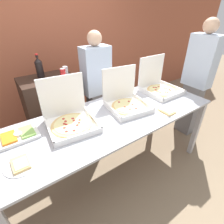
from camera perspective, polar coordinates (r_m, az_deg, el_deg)
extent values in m
plane|color=#847056|center=(2.51, 0.00, -18.64)|extent=(16.00, 16.00, 0.00)
cube|color=#9E5138|center=(3.20, -19.21, 20.35)|extent=(10.00, 0.06, 2.80)
cube|color=#A8AAB2|center=(1.92, 0.00, -1.59)|extent=(2.46, 0.90, 0.02)
cube|color=#A8AAB2|center=(2.75, 25.81, -5.12)|extent=(0.06, 0.06, 0.87)
cube|color=#A8AAB2|center=(2.28, -32.84, -15.80)|extent=(0.06, 0.06, 0.87)
cube|color=#A8AAB2|center=(3.11, 13.61, 1.70)|extent=(0.06, 0.06, 0.87)
cube|color=white|center=(2.06, 5.27, 1.36)|extent=(0.50, 0.50, 0.02)
cube|color=white|center=(1.89, 8.68, -0.72)|extent=(0.44, 0.08, 0.04)
cube|color=white|center=(1.95, 0.01, 0.71)|extent=(0.08, 0.44, 0.04)
cube|color=white|center=(2.15, 10.12, 3.32)|extent=(0.08, 0.44, 0.04)
cube|color=white|center=(2.14, 2.32, 9.19)|extent=(0.44, 0.08, 0.42)
cylinder|color=#DBB26B|center=(2.05, 5.30, 1.82)|extent=(0.39, 0.39, 0.02)
cylinder|color=beige|center=(2.04, 5.31, 2.09)|extent=(0.33, 0.33, 0.00)
cylinder|color=#B22D23|center=(2.07, 6.68, 2.48)|extent=(0.03, 0.03, 0.00)
cylinder|color=#B22D23|center=(2.13, 5.52, 3.52)|extent=(0.03, 0.03, 0.00)
cylinder|color=#B22D23|center=(2.11, 2.30, 3.27)|extent=(0.03, 0.03, 0.00)
cylinder|color=#B22D23|center=(2.01, 4.24, 1.65)|extent=(0.03, 0.03, 0.00)
cylinder|color=#B22D23|center=(1.97, 5.89, 0.94)|extent=(0.03, 0.03, 0.00)
cylinder|color=#B22D23|center=(1.99, 7.85, 1.18)|extent=(0.03, 0.03, 0.00)
cube|color=white|center=(1.79, -12.85, -4.51)|extent=(0.51, 0.51, 0.02)
cube|color=white|center=(1.60, -10.56, -7.77)|extent=(0.46, 0.07, 0.04)
cube|color=white|center=(1.74, -19.91, -5.61)|extent=(0.07, 0.46, 0.04)
cube|color=white|center=(1.82, -6.36, -1.86)|extent=(0.07, 0.46, 0.04)
cube|color=white|center=(1.87, -15.86, 4.98)|extent=(0.46, 0.07, 0.44)
cylinder|color=#DBB26B|center=(1.78, -12.92, -4.01)|extent=(0.40, 0.40, 0.02)
cylinder|color=beige|center=(1.77, -12.97, -3.72)|extent=(0.35, 0.35, 0.00)
cylinder|color=#B22D23|center=(1.80, -10.53, -2.58)|extent=(0.03, 0.03, 0.00)
cylinder|color=#B22D23|center=(1.81, -12.32, -2.74)|extent=(0.03, 0.03, 0.00)
cylinder|color=#B22D23|center=(1.84, -12.71, -2.08)|extent=(0.03, 0.03, 0.00)
cylinder|color=#B22D23|center=(1.86, -15.58, -2.15)|extent=(0.03, 0.03, 0.00)
cylinder|color=#B22D23|center=(1.81, -14.94, -2.96)|extent=(0.03, 0.03, 0.00)
cylinder|color=#B22D23|center=(1.78, -15.33, -3.73)|extent=(0.03, 0.03, 0.00)
cylinder|color=#B22D23|center=(1.77, -14.74, -3.99)|extent=(0.03, 0.03, 0.00)
cylinder|color=#B22D23|center=(1.72, -15.30, -5.01)|extent=(0.03, 0.03, 0.00)
cylinder|color=#B22D23|center=(1.67, -14.69, -6.19)|extent=(0.03, 0.03, 0.00)
cylinder|color=#B22D23|center=(1.67, -12.31, -5.94)|extent=(0.03, 0.03, 0.00)
cylinder|color=#B22D23|center=(1.73, -11.28, -4.22)|extent=(0.03, 0.03, 0.00)
cylinder|color=#B22D23|center=(1.76, -10.73, -3.47)|extent=(0.03, 0.03, 0.00)
cube|color=white|center=(2.54, 15.87, 6.39)|extent=(0.47, 0.47, 0.02)
cube|color=white|center=(2.41, 19.86, 5.08)|extent=(0.46, 0.02, 0.04)
cube|color=white|center=(2.38, 12.43, 5.88)|extent=(0.02, 0.46, 0.04)
cube|color=white|center=(2.70, 19.10, 7.97)|extent=(0.02, 0.46, 0.04)
cube|color=white|center=(2.61, 12.66, 12.84)|extent=(0.46, 0.02, 0.44)
cylinder|color=#DBB26B|center=(2.54, 15.93, 6.78)|extent=(0.40, 0.40, 0.02)
cylinder|color=beige|center=(2.53, 15.97, 7.00)|extent=(0.35, 0.35, 0.00)
cylinder|color=#B22D23|center=(2.60, 17.31, 7.48)|extent=(0.03, 0.03, 0.00)
cylinder|color=#B22D23|center=(2.59, 16.76, 7.51)|extent=(0.03, 0.03, 0.00)
cylinder|color=#B22D23|center=(2.61, 15.01, 7.99)|extent=(0.03, 0.03, 0.00)
cylinder|color=#B22D23|center=(2.58, 14.14, 7.79)|extent=(0.03, 0.03, 0.00)
cylinder|color=#B22D23|center=(2.57, 13.45, 7.81)|extent=(0.03, 0.03, 0.00)
cylinder|color=#B22D23|center=(2.50, 14.08, 7.06)|extent=(0.03, 0.03, 0.00)
cylinder|color=#B22D23|center=(2.46, 14.40, 6.63)|extent=(0.03, 0.03, 0.00)
cylinder|color=#B22D23|center=(2.47, 14.71, 6.60)|extent=(0.03, 0.03, 0.00)
cylinder|color=#B22D23|center=(2.43, 15.48, 6.09)|extent=(0.03, 0.03, 0.00)
cylinder|color=#B22D23|center=(2.47, 17.04, 6.24)|extent=(0.03, 0.03, 0.00)
cylinder|color=#B22D23|center=(2.46, 17.72, 6.02)|extent=(0.03, 0.03, 0.00)
cylinder|color=#B22D23|center=(2.54, 18.51, 6.71)|extent=(0.03, 0.03, 0.00)
cylinder|color=#B22D23|center=(2.56, 18.19, 6.98)|extent=(0.03, 0.03, 0.00)
cylinder|color=white|center=(1.55, -27.56, -15.00)|extent=(0.25, 0.25, 0.01)
cube|color=#DBB26B|center=(1.54, -27.68, -14.65)|extent=(0.12, 0.17, 0.02)
cube|color=beige|center=(1.52, -27.70, -14.64)|extent=(0.09, 0.12, 0.01)
cylinder|color=white|center=(2.08, 17.40, -0.01)|extent=(0.21, 0.21, 0.01)
cube|color=#DBB26B|center=(2.07, 17.46, 0.30)|extent=(0.12, 0.17, 0.02)
cube|color=beige|center=(2.06, 17.78, 0.44)|extent=(0.09, 0.12, 0.01)
cube|color=white|center=(1.82, -28.14, -7.07)|extent=(0.34, 0.23, 0.03)
cube|color=orange|center=(1.81, -30.64, -7.23)|extent=(0.12, 0.18, 0.02)
cube|color=#8CC65B|center=(1.81, -26.00, -5.74)|extent=(0.12, 0.18, 0.02)
cylinder|color=white|center=(1.80, -28.35, -6.39)|extent=(0.07, 0.07, 0.02)
cube|color=black|center=(2.68, -18.48, -0.89)|extent=(0.68, 0.48, 1.13)
cylinder|color=black|center=(2.46, -22.54, 12.66)|extent=(0.09, 0.09, 0.20)
cone|color=black|center=(2.43, -23.15, 15.42)|extent=(0.09, 0.09, 0.05)
cylinder|color=black|center=(2.42, -23.37, 16.37)|extent=(0.03, 0.03, 0.03)
cylinder|color=red|center=(2.41, -23.48, 16.89)|extent=(0.04, 0.04, 0.01)
cylinder|color=silver|center=(2.42, -14.94, 12.75)|extent=(0.07, 0.07, 0.12)
cylinder|color=silver|center=(2.40, -15.15, 14.14)|extent=(0.06, 0.06, 0.00)
cylinder|color=red|center=(2.34, -15.71, 12.02)|extent=(0.07, 0.07, 0.12)
cylinder|color=silver|center=(2.32, -15.93, 13.45)|extent=(0.06, 0.06, 0.00)
cube|color=slate|center=(2.86, -4.54, -0.90)|extent=(0.28, 0.20, 0.80)
cube|color=silver|center=(2.55, -5.24, 13.21)|extent=(0.40, 0.22, 0.67)
sphere|color=#D8AD8C|center=(2.45, -5.76, 22.87)|extent=(0.19, 0.19, 0.19)
cube|color=slate|center=(3.22, 23.89, 0.85)|extent=(0.20, 0.28, 0.87)
cube|color=silver|center=(2.94, 27.29, 14.43)|extent=(0.22, 0.40, 0.74)
sphere|color=#D8AD8C|center=(2.86, 29.74, 23.30)|extent=(0.20, 0.20, 0.20)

